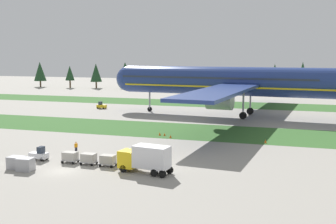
{
  "coord_description": "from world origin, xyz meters",
  "views": [
    {
      "loc": [
        28.67,
        -46.17,
        14.95
      ],
      "look_at": [
        5.17,
        29.84,
        4.0
      ],
      "focal_mm": 44.8,
      "sensor_mm": 36.0,
      "label": 1
    }
  ],
  "objects_px": {
    "baggage_tug": "(39,154)",
    "taxiway_marker_3": "(266,141)",
    "cargo_dolly_third": "(108,160)",
    "cargo_dolly_second": "(89,158)",
    "catering_truck": "(145,158)",
    "taxiway_marker_2": "(160,134)",
    "uld_container_1": "(25,164)",
    "taxiway_marker_0": "(171,136)",
    "pushback_tractor": "(101,106)",
    "ground_crew_marshaller": "(76,147)",
    "cargo_dolly_lead": "(70,156)",
    "airliner": "(238,81)",
    "taxiway_marker_1": "(165,134)",
    "uld_container_2": "(16,162)",
    "cargo_dolly_fourth": "(128,161)"
  },
  "relations": [
    {
      "from": "baggage_tug",
      "to": "taxiway_marker_3",
      "type": "distance_m",
      "value": 36.84
    },
    {
      "from": "cargo_dolly_third",
      "to": "taxiway_marker_3",
      "type": "distance_m",
      "value": 28.86
    },
    {
      "from": "cargo_dolly_second",
      "to": "cargo_dolly_third",
      "type": "xyz_separation_m",
      "value": [
        2.9,
        -0.05,
        0.0
      ]
    },
    {
      "from": "baggage_tug",
      "to": "cargo_dolly_third",
      "type": "xyz_separation_m",
      "value": [
        10.82,
        -0.19,
        0.1
      ]
    },
    {
      "from": "catering_truck",
      "to": "taxiway_marker_2",
      "type": "height_order",
      "value": "catering_truck"
    },
    {
      "from": "uld_container_1",
      "to": "taxiway_marker_0",
      "type": "xyz_separation_m",
      "value": [
        11.75,
        26.17,
        -0.57
      ]
    },
    {
      "from": "cargo_dolly_third",
      "to": "pushback_tractor",
      "type": "bearing_deg",
      "value": 27.96
    },
    {
      "from": "ground_crew_marshaller",
      "to": "pushback_tractor",
      "type": "bearing_deg",
      "value": -127.13
    },
    {
      "from": "catering_truck",
      "to": "taxiway_marker_0",
      "type": "relative_size",
      "value": 13.23
    },
    {
      "from": "cargo_dolly_lead",
      "to": "catering_truck",
      "type": "relative_size",
      "value": 0.31
    },
    {
      "from": "baggage_tug",
      "to": "uld_container_1",
      "type": "xyz_separation_m",
      "value": [
        1.52,
        -5.3,
        0.03
      ]
    },
    {
      "from": "airliner",
      "to": "cargo_dolly_third",
      "type": "distance_m",
      "value": 53.05
    },
    {
      "from": "cargo_dolly_lead",
      "to": "ground_crew_marshaller",
      "type": "distance_m",
      "value": 6.11
    },
    {
      "from": "cargo_dolly_second",
      "to": "taxiway_marker_3",
      "type": "bearing_deg",
      "value": -44.78
    },
    {
      "from": "taxiway_marker_1",
      "to": "taxiway_marker_3",
      "type": "relative_size",
      "value": 0.87
    },
    {
      "from": "catering_truck",
      "to": "taxiway_marker_1",
      "type": "xyz_separation_m",
      "value": [
        -5.12,
        24.15,
        -1.67
      ]
    },
    {
      "from": "ground_crew_marshaller",
      "to": "uld_container_2",
      "type": "relative_size",
      "value": 0.87
    },
    {
      "from": "airliner",
      "to": "ground_crew_marshaller",
      "type": "height_order",
      "value": "airliner"
    },
    {
      "from": "baggage_tug",
      "to": "taxiway_marker_2",
      "type": "bearing_deg",
      "value": -24.26
    },
    {
      "from": "cargo_dolly_fourth",
      "to": "uld_container_2",
      "type": "distance_m",
      "value": 14.73
    },
    {
      "from": "cargo_dolly_lead",
      "to": "taxiway_marker_0",
      "type": "bearing_deg",
      "value": -20.46
    },
    {
      "from": "cargo_dolly_lead",
      "to": "pushback_tractor",
      "type": "height_order",
      "value": "pushback_tractor"
    },
    {
      "from": "cargo_dolly_second",
      "to": "catering_truck",
      "type": "bearing_deg",
      "value": -98.74
    },
    {
      "from": "cargo_dolly_fourth",
      "to": "uld_container_1",
      "type": "distance_m",
      "value": 13.21
    },
    {
      "from": "cargo_dolly_third",
      "to": "ground_crew_marshaller",
      "type": "distance_m",
      "value": 9.92
    },
    {
      "from": "cargo_dolly_third",
      "to": "catering_truck",
      "type": "distance_m",
      "value": 6.18
    },
    {
      "from": "taxiway_marker_1",
      "to": "uld_container_2",
      "type": "bearing_deg",
      "value": -113.58
    },
    {
      "from": "airliner",
      "to": "taxiway_marker_3",
      "type": "xyz_separation_m",
      "value": [
        9.03,
        -29.96,
        -8.21
      ]
    },
    {
      "from": "cargo_dolly_third",
      "to": "uld_container_2",
      "type": "xyz_separation_m",
      "value": [
        -11.11,
        -4.59,
        -0.11
      ]
    },
    {
      "from": "catering_truck",
      "to": "ground_crew_marshaller",
      "type": "height_order",
      "value": "catering_truck"
    },
    {
      "from": "uld_container_2",
      "to": "cargo_dolly_second",
      "type": "bearing_deg",
      "value": 29.45
    },
    {
      "from": "uld_container_1",
      "to": "uld_container_2",
      "type": "relative_size",
      "value": 1.0
    },
    {
      "from": "ground_crew_marshaller",
      "to": "taxiway_marker_2",
      "type": "distance_m",
      "value": 18.75
    },
    {
      "from": "taxiway_marker_1",
      "to": "cargo_dolly_lead",
      "type": "bearing_deg",
      "value": -106.27
    },
    {
      "from": "taxiway_marker_1",
      "to": "uld_container_1",
      "type": "bearing_deg",
      "value": -109.96
    },
    {
      "from": "baggage_tug",
      "to": "pushback_tractor",
      "type": "height_order",
      "value": "same"
    },
    {
      "from": "pushback_tractor",
      "to": "baggage_tug",
      "type": "bearing_deg",
      "value": 22.41
    },
    {
      "from": "uld_container_2",
      "to": "taxiway_marker_3",
      "type": "xyz_separation_m",
      "value": [
        30.3,
        26.13,
        -0.49
      ]
    },
    {
      "from": "cargo_dolly_lead",
      "to": "cargo_dolly_third",
      "type": "xyz_separation_m",
      "value": [
        5.8,
        -0.1,
        0.0
      ]
    },
    {
      "from": "taxiway_marker_1",
      "to": "pushback_tractor",
      "type": "bearing_deg",
      "value": 131.71
    },
    {
      "from": "cargo_dolly_third",
      "to": "taxiway_marker_2",
      "type": "relative_size",
      "value": 3.66
    },
    {
      "from": "pushback_tractor",
      "to": "taxiway_marker_1",
      "type": "distance_m",
      "value": 43.13
    },
    {
      "from": "cargo_dolly_fourth",
      "to": "taxiway_marker_3",
      "type": "relative_size",
      "value": 3.44
    },
    {
      "from": "cargo_dolly_fourth",
      "to": "uld_container_1",
      "type": "bearing_deg",
      "value": 113.52
    },
    {
      "from": "cargo_dolly_second",
      "to": "taxiway_marker_2",
      "type": "distance_m",
      "value": 22.88
    },
    {
      "from": "airliner",
      "to": "uld_container_1",
      "type": "xyz_separation_m",
      "value": [
        -19.46,
        -56.62,
        -7.69
      ]
    },
    {
      "from": "uld_container_2",
      "to": "taxiway_marker_2",
      "type": "height_order",
      "value": "uld_container_2"
    },
    {
      "from": "pushback_tractor",
      "to": "taxiway_marker_0",
      "type": "xyz_separation_m",
      "value": [
        30.35,
        -33.82,
        -0.54
      ]
    },
    {
      "from": "pushback_tractor",
      "to": "taxiway_marker_1",
      "type": "height_order",
      "value": "pushback_tractor"
    },
    {
      "from": "uld_container_1",
      "to": "taxiway_marker_2",
      "type": "relative_size",
      "value": 3.29
    }
  ]
}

